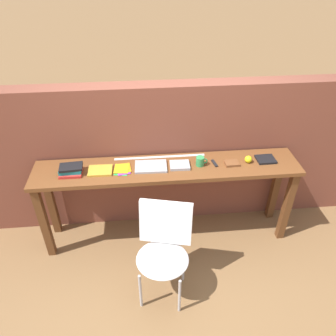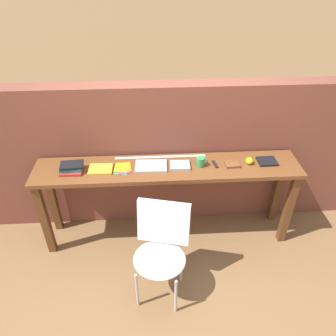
% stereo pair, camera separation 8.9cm
% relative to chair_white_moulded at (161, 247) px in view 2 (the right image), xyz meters
% --- Properties ---
extents(ground_plane, '(40.00, 40.00, 0.00)m').
position_rel_chair_white_moulded_xyz_m(ground_plane, '(0.09, 0.35, -0.53)').
color(ground_plane, brown).
extents(brick_wall_back, '(6.00, 0.20, 1.56)m').
position_rel_chair_white_moulded_xyz_m(brick_wall_back, '(0.09, 0.99, 0.25)').
color(brick_wall_back, brown).
rests_on(brick_wall_back, ground).
extents(sideboard, '(2.50, 0.44, 0.88)m').
position_rel_chair_white_moulded_xyz_m(sideboard, '(0.09, 0.65, 0.21)').
color(sideboard, brown).
rests_on(sideboard, ground).
extents(chair_white_moulded, '(0.53, 0.54, 0.89)m').
position_rel_chair_white_moulded_xyz_m(chair_white_moulded, '(0.00, 0.00, 0.00)').
color(chair_white_moulded, white).
rests_on(chair_white_moulded, ground).
extents(book_stack_leftmost, '(0.22, 0.16, 0.08)m').
position_rel_chair_white_moulded_xyz_m(book_stack_leftmost, '(-0.78, 0.63, 0.39)').
color(book_stack_leftmost, red).
rests_on(book_stack_leftmost, sideboard).
extents(magazine_cycling, '(0.22, 0.17, 0.02)m').
position_rel_chair_white_moulded_xyz_m(magazine_cycling, '(-0.52, 0.64, 0.36)').
color(magazine_cycling, gold).
rests_on(magazine_cycling, sideboard).
extents(pamphlet_pile_colourful, '(0.16, 0.20, 0.01)m').
position_rel_chair_white_moulded_xyz_m(pamphlet_pile_colourful, '(-0.32, 0.64, 0.36)').
color(pamphlet_pile_colourful, green).
rests_on(pamphlet_pile_colourful, sideboard).
extents(book_open_centre, '(0.30, 0.21, 0.02)m').
position_rel_chair_white_moulded_xyz_m(book_open_centre, '(-0.06, 0.66, 0.36)').
color(book_open_centre, '#9E9EA3').
rests_on(book_open_centre, sideboard).
extents(book_grey_hardcover, '(0.19, 0.16, 0.03)m').
position_rel_chair_white_moulded_xyz_m(book_grey_hardcover, '(0.21, 0.65, 0.37)').
color(book_grey_hardcover, '#9E9EA3').
rests_on(book_grey_hardcover, sideboard).
extents(mug, '(0.11, 0.08, 0.09)m').
position_rel_chair_white_moulded_xyz_m(mug, '(0.40, 0.65, 0.40)').
color(mug, '#338C4C').
rests_on(mug, sideboard).
extents(multitool_folded, '(0.04, 0.11, 0.02)m').
position_rel_chair_white_moulded_xyz_m(multitool_folded, '(0.54, 0.66, 0.36)').
color(multitool_folded, black).
rests_on(multitool_folded, sideboard).
extents(leather_journal_brown, '(0.13, 0.10, 0.02)m').
position_rel_chair_white_moulded_xyz_m(leather_journal_brown, '(0.70, 0.63, 0.37)').
color(leather_journal_brown, brown).
rests_on(leather_journal_brown, sideboard).
extents(sports_ball_small, '(0.07, 0.07, 0.07)m').
position_rel_chair_white_moulded_xyz_m(sports_ball_small, '(0.86, 0.65, 0.39)').
color(sports_ball_small, yellow).
rests_on(sports_ball_small, sideboard).
extents(book_repair_rightmost, '(0.18, 0.16, 0.02)m').
position_rel_chair_white_moulded_xyz_m(book_repair_rightmost, '(1.04, 0.67, 0.36)').
color(book_repair_rightmost, black).
rests_on(book_repair_rightmost, sideboard).
extents(ruler_metal_back_edge, '(0.88, 0.03, 0.00)m').
position_rel_chair_white_moulded_xyz_m(ruler_metal_back_edge, '(0.04, 0.82, 0.35)').
color(ruler_metal_back_edge, silver).
rests_on(ruler_metal_back_edge, sideboard).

